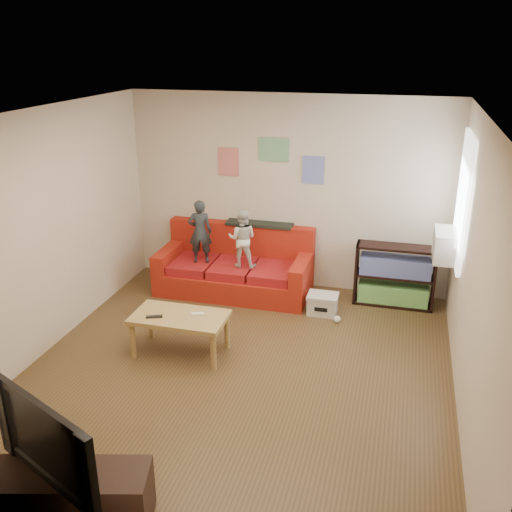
% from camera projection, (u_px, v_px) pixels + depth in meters
% --- Properties ---
extents(room_shell, '(4.52, 5.02, 2.72)m').
position_uv_depth(room_shell, '(235.00, 256.00, 5.65)').
color(room_shell, brown).
rests_on(room_shell, ground).
extents(sofa, '(2.11, 0.97, 0.93)m').
position_uv_depth(sofa, '(236.00, 269.00, 8.05)').
color(sofa, '#A42011').
rests_on(sofa, ground).
extents(child_a, '(0.37, 0.28, 0.89)m').
position_uv_depth(child_a, '(200.00, 232.00, 7.79)').
color(child_a, '#242A2E').
rests_on(child_a, sofa).
extents(child_b, '(0.41, 0.34, 0.80)m').
position_uv_depth(child_b, '(242.00, 239.00, 7.67)').
color(child_b, silver).
rests_on(child_b, sofa).
extents(coffee_table, '(1.06, 0.58, 0.48)m').
position_uv_depth(coffee_table, '(180.00, 321.00, 6.39)').
color(coffee_table, tan).
rests_on(coffee_table, ground).
extents(remote, '(0.19, 0.11, 0.02)m').
position_uv_depth(remote, '(154.00, 317.00, 6.31)').
color(remote, black).
rests_on(remote, coffee_table).
extents(game_controller, '(0.15, 0.08, 0.03)m').
position_uv_depth(game_controller, '(198.00, 314.00, 6.35)').
color(game_controller, white).
rests_on(game_controller, coffee_table).
extents(bookshelf, '(1.04, 0.31, 0.83)m').
position_uv_depth(bookshelf, '(394.00, 279.00, 7.58)').
color(bookshelf, black).
rests_on(bookshelf, ground).
extents(window, '(0.04, 1.08, 1.48)m').
position_uv_depth(window, '(463.00, 200.00, 6.50)').
color(window, white).
rests_on(window, room_shell).
extents(ac_unit, '(0.28, 0.55, 0.35)m').
position_uv_depth(ac_unit, '(446.00, 245.00, 6.73)').
color(ac_unit, '#B7B2A3').
rests_on(ac_unit, window).
extents(artwork_left, '(0.30, 0.01, 0.40)m').
position_uv_depth(artwork_left, '(228.00, 162.00, 7.95)').
color(artwork_left, '#D87266').
rests_on(artwork_left, room_shell).
extents(artwork_center, '(0.42, 0.01, 0.32)m').
position_uv_depth(artwork_center, '(274.00, 150.00, 7.73)').
color(artwork_center, '#72B27F').
rests_on(artwork_center, room_shell).
extents(artwork_right, '(0.30, 0.01, 0.38)m').
position_uv_depth(artwork_right, '(313.00, 170.00, 7.68)').
color(artwork_right, '#727FCC').
rests_on(artwork_right, room_shell).
extents(file_box, '(0.39, 0.30, 0.27)m').
position_uv_depth(file_box, '(323.00, 304.00, 7.41)').
color(file_box, beige).
rests_on(file_box, ground).
extents(tv_stand, '(1.26, 0.69, 0.45)m').
position_uv_depth(tv_stand, '(68.00, 498.00, 4.18)').
color(tv_stand, black).
rests_on(tv_stand, ground).
extents(television, '(1.12, 0.62, 0.67)m').
position_uv_depth(television, '(59.00, 435.00, 3.98)').
color(television, black).
rests_on(television, tv_stand).
extents(tissue, '(0.10, 0.10, 0.09)m').
position_uv_depth(tissue, '(337.00, 319.00, 7.20)').
color(tissue, silver).
rests_on(tissue, ground).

